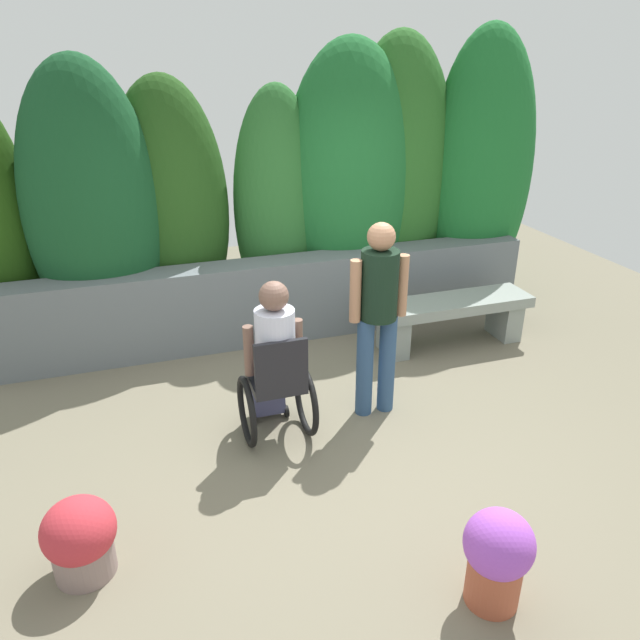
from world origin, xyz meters
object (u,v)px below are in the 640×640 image
person_standing_companion (378,308)px  person_in_wheelchair (274,366)px  flower_pot_terracotta_by_wall (80,538)px  flower_pot_purple_near (497,555)px  stone_bench (452,314)px

person_standing_companion → person_in_wheelchair: bearing=-159.6°
flower_pot_terracotta_by_wall → flower_pot_purple_near: bearing=-23.2°
flower_pot_purple_near → flower_pot_terracotta_by_wall: flower_pot_purple_near is taller
stone_bench → flower_pot_purple_near: bearing=-121.4°
stone_bench → person_in_wheelchair: size_ratio=1.25×
person_standing_companion → flower_pot_terracotta_by_wall: bearing=-139.3°
flower_pot_purple_near → flower_pot_terracotta_by_wall: size_ratio=1.19×
stone_bench → person_in_wheelchair: 2.36m
flower_pot_terracotta_by_wall → person_in_wheelchair: bearing=35.2°
person_in_wheelchair → person_standing_companion: 0.94m
person_standing_companion → flower_pot_purple_near: person_standing_companion is taller
person_in_wheelchair → person_standing_companion: (0.88, 0.07, 0.33)m
person_in_wheelchair → flower_pot_purple_near: (0.74, -1.94, -0.29)m
person_standing_companion → flower_pot_purple_near: size_ratio=2.73×
stone_bench → flower_pot_purple_near: (-1.38, -2.93, -0.01)m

